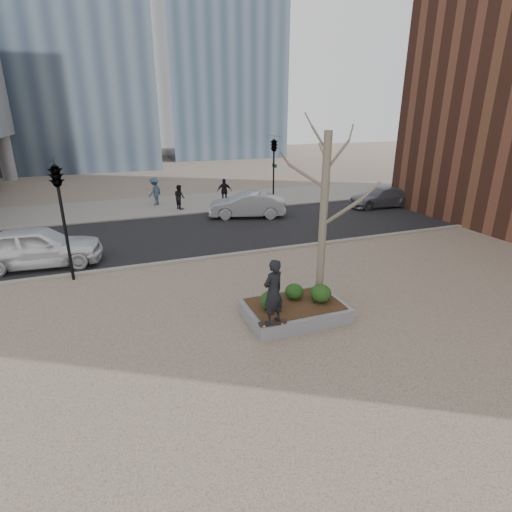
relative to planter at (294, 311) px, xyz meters
name	(u,v)px	position (x,y,z in m)	size (l,w,h in m)	color
ground	(264,323)	(-1.00, 0.00, -0.23)	(120.00, 120.00, 0.00)	tan
street	(193,233)	(-1.00, 10.00, -0.21)	(60.00, 8.00, 0.02)	black
far_sidewalk	(171,205)	(-1.00, 17.00, -0.21)	(60.00, 6.00, 0.02)	gray
planter	(294,311)	(0.00, 0.00, 0.00)	(3.00, 2.00, 0.45)	gray
planter_mulch	(295,304)	(0.00, 0.00, 0.25)	(2.70, 1.70, 0.04)	#382314
sycamore_tree	(325,191)	(1.00, 0.30, 3.56)	(2.80, 2.80, 6.60)	gray
shrub_left	(271,300)	(-0.81, -0.09, 0.55)	(0.66, 0.66, 0.56)	#1D3D13
shrub_middle	(294,291)	(0.12, 0.30, 0.51)	(0.57, 0.57, 0.49)	#113510
shrub_right	(321,293)	(0.79, -0.16, 0.54)	(0.64, 0.64, 0.55)	#1A3F14
skateboard	(273,323)	(-1.10, -0.88, 0.26)	(0.78, 0.20, 0.07)	black
skateboarder	(273,292)	(-1.10, -0.88, 1.22)	(0.67, 0.44, 1.84)	black
police_car	(37,247)	(-7.82, 7.55, 0.63)	(1.96, 4.88, 1.66)	white
car_silver	(247,205)	(2.74, 12.08, 0.53)	(1.56, 4.46, 1.47)	#A1A3A9
car_third	(381,197)	(11.84, 11.50, 0.43)	(1.77, 4.35, 1.26)	slate
pedestrian_a	(180,197)	(-0.60, 15.58, 0.57)	(0.75, 0.59, 1.55)	black
pedestrian_b	(155,191)	(-1.92, 17.26, 0.72)	(1.19, 0.68, 1.84)	#3C536C
pedestrian_c	(225,191)	(2.55, 16.09, 0.64)	(0.99, 0.41, 1.68)	black
traffic_light_near	(64,222)	(-6.50, 5.60, 2.02)	(0.60, 2.48, 4.50)	black
traffic_light_far	(274,171)	(5.50, 14.60, 2.02)	(0.60, 2.48, 4.50)	black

